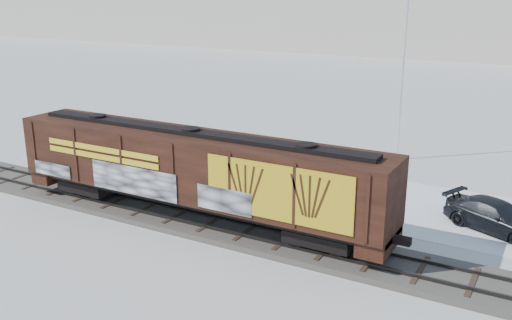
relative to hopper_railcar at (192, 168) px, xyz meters
The scene contains 8 objects.
ground 4.19m from the hopper_railcar, ahead, with size 500.00×500.00×0.00m, color white.
rail_track 4.09m from the hopper_railcar, ahead, with size 50.00×3.40×0.43m.
parking_strip 8.59m from the hopper_railcar, 67.72° to the left, with size 40.00×8.00×0.03m, color white.
hopper_railcar is the anchor object (origin of this frame).
flagpole 16.93m from the hopper_railcar, 70.43° to the left, with size 2.30×0.90×11.71m.
car_silver 10.13m from the hopper_railcar, 127.73° to the left, with size 1.59×3.95×1.35m, color silver.
car_white 8.29m from the hopper_railcar, 99.18° to the left, with size 1.64×4.71×1.55m, color silver.
car_dark 14.65m from the hopper_railcar, 25.62° to the left, with size 2.05×5.04×1.46m, color black.
Camera 1 is at (12.39, -21.20, 11.01)m, focal length 40.00 mm.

